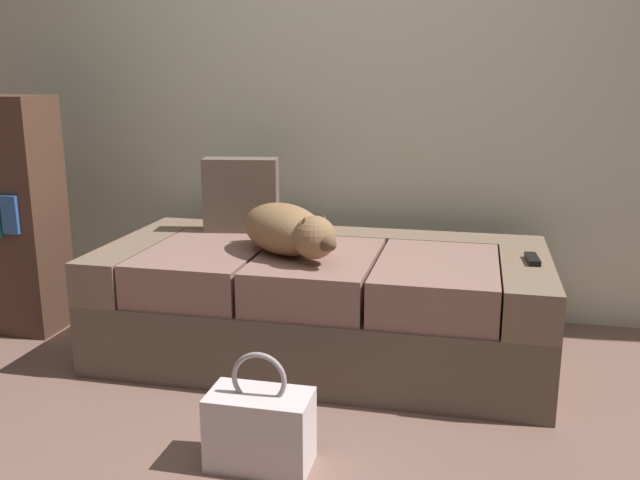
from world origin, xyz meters
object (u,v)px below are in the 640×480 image
tv_remote (532,259)px  throw_pillow (241,195)px  handbag (259,428)px  dog_tan (289,230)px  couch (323,303)px

tv_remote → throw_pillow: 1.33m
tv_remote → handbag: (-0.85, -0.87, -0.36)m
dog_tan → handbag: (0.11, -0.76, -0.46)m
couch → throw_pillow: 0.65m
couch → dog_tan: dog_tan is taller
couch → dog_tan: 0.39m
tv_remote → handbag: size_ratio=0.40×
couch → throw_pillow: bearing=150.9°
tv_remote → handbag: bearing=-138.7°
dog_tan → tv_remote: size_ratio=3.54×
dog_tan → throw_pillow: size_ratio=1.56×
couch → tv_remote: size_ratio=12.37×
handbag → couch: bearing=89.8°
dog_tan → handbag: size_ratio=1.41×
couch → handbag: couch is taller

